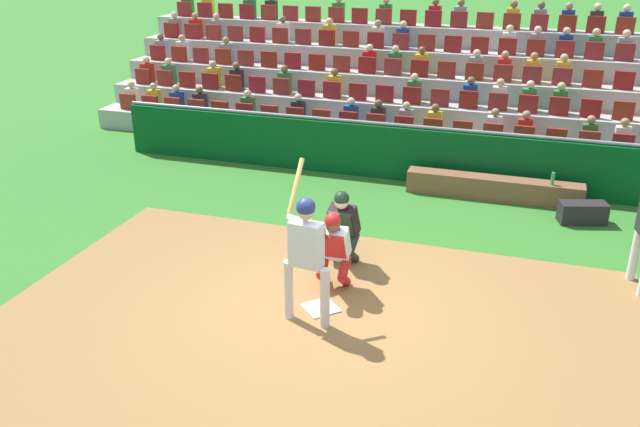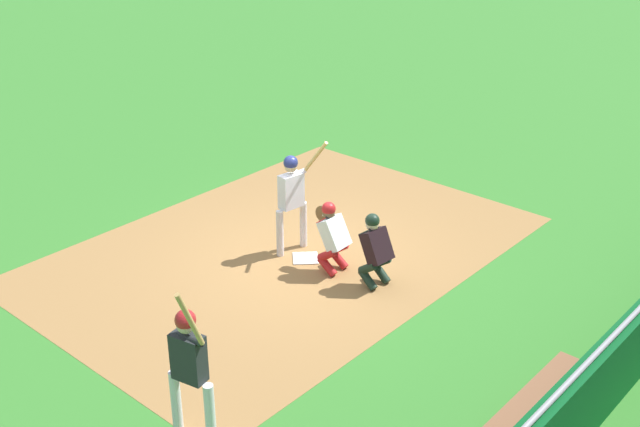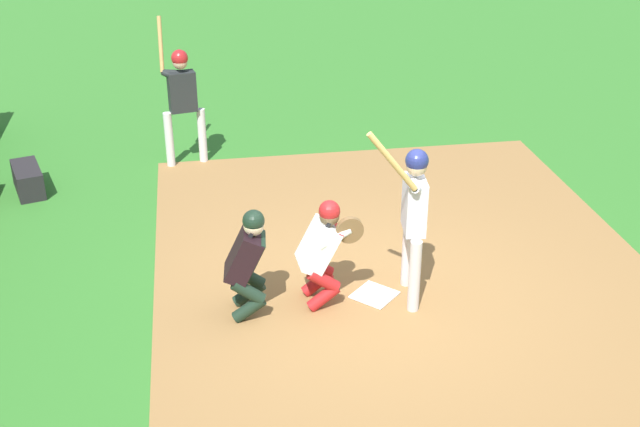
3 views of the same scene
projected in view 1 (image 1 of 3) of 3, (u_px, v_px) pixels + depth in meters
ground_plane at (321, 309)px, 9.44m from camera, size 160.00×160.00×0.00m
infield_dirt_patch at (309, 327)px, 9.00m from camera, size 8.73×6.04×0.01m
home_plate_marker at (321, 308)px, 9.43m from camera, size 0.62×0.62×0.02m
batter_at_plate at (306, 247)px, 8.69m from camera, size 0.68×0.75×2.16m
catcher_crouching at (333, 246)px, 9.69m from camera, size 0.48×0.72×1.28m
home_plate_umpire at (343, 223)px, 10.46m from camera, size 0.49×0.50×1.28m
dugout_wall at (403, 153)px, 14.15m from camera, size 13.06×0.24×1.22m
dugout_bench at (493, 188)px, 13.25m from camera, size 3.42×0.40×0.44m
water_bottle_on_bench at (553, 179)px, 12.75m from camera, size 0.07×0.07×0.25m
equipment_duffel_bag at (583, 213)px, 12.15m from camera, size 0.90×0.58×0.39m
bleacher_stand at (435, 94)px, 17.58m from camera, size 17.23×4.29×3.27m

